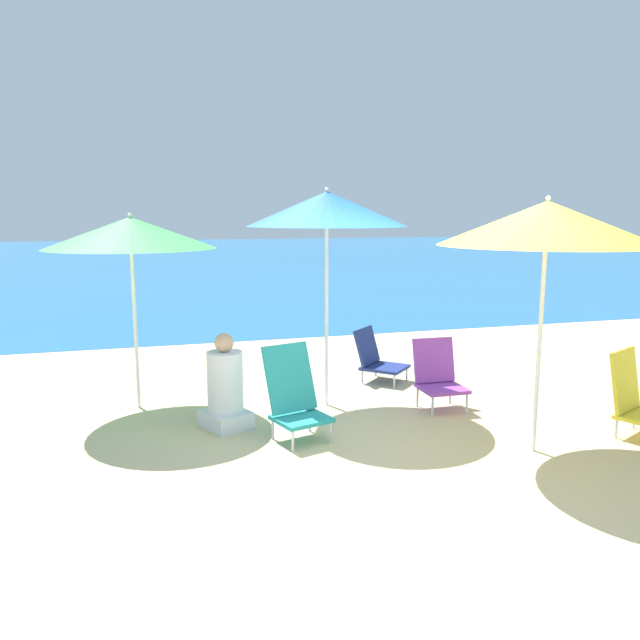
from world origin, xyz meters
name	(u,v)px	position (x,y,z in m)	size (l,w,h in m)	color
ground_plane	(456,468)	(0.00, 0.00, 0.00)	(60.00, 60.00, 0.00)	#D1BA89
sea_water	(190,257)	(0.00, 25.49, 0.00)	(60.00, 40.00, 0.01)	#23669E
beach_umbrella_blue	(327,209)	(-0.51, 1.92, 2.06)	(1.65, 1.65, 2.28)	white
beach_umbrella_green	(130,233)	(-2.43, 2.38, 1.82)	(1.71, 1.71, 2.02)	white
beach_umbrella_yellow	(547,223)	(0.82, 0.16, 1.94)	(1.76, 1.76, 2.16)	white
beach_chair_teal	(294,395)	(-1.07, 1.06, 0.40)	(0.59, 0.65, 0.84)	silver
beach_chair_navy	(376,357)	(0.36, 2.68, 0.29)	(0.73, 0.73, 0.64)	silver
beach_chair_yellow	(636,397)	(1.94, 0.23, 0.36)	(0.65, 0.68, 0.79)	silver
beach_chair_purple	(438,374)	(0.59, 1.51, 0.36)	(0.46, 0.52, 0.72)	silver
person_seated_near	(225,389)	(-1.64, 1.50, 0.37)	(0.52, 0.55, 0.92)	silver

